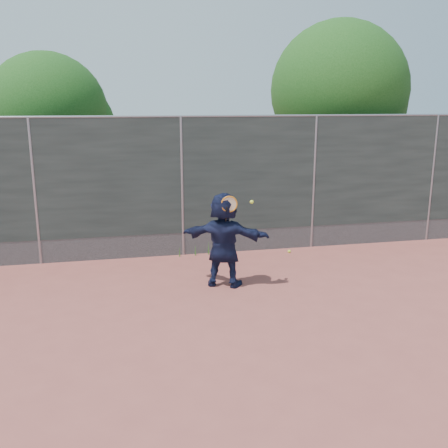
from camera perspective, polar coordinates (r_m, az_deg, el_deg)
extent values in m
plane|color=#9E4C42|center=(7.87, -1.29, -10.91)|extent=(80.00, 80.00, 0.00)
imported|color=#141A38|center=(9.01, 0.00, -1.79)|extent=(1.68, 1.12, 1.74)
sphere|color=#E4FB37|center=(11.28, 7.46, -3.11)|extent=(0.07, 0.07, 0.07)
cube|color=#38423D|center=(10.72, -4.84, 5.48)|extent=(20.00, 0.04, 2.50)
cube|color=slate|center=(11.04, -4.69, -2.25)|extent=(20.00, 0.03, 0.50)
cylinder|color=gray|center=(10.62, -4.98, 12.17)|extent=(20.00, 0.05, 0.05)
cylinder|color=gray|center=(10.81, -20.81, 3.36)|extent=(0.06, 0.06, 3.00)
cylinder|color=gray|center=(10.76, -4.82, 4.16)|extent=(0.06, 0.06, 3.00)
cylinder|color=gray|center=(11.52, 10.20, 4.62)|extent=(0.06, 0.06, 3.00)
cylinder|color=gray|center=(12.94, 22.65, 4.77)|extent=(0.06, 0.06, 3.00)
torus|color=orange|center=(8.67, 0.60, 2.28)|extent=(0.29, 0.04, 0.29)
cylinder|color=beige|center=(8.67, 0.60, 2.28)|extent=(0.25, 0.02, 0.25)
cylinder|color=black|center=(8.72, 0.25, 1.01)|extent=(0.03, 0.13, 0.33)
sphere|color=#E4FB37|center=(8.85, 3.19, 2.53)|extent=(0.07, 0.07, 0.07)
cylinder|color=#382314|center=(14.13, 12.49, 5.36)|extent=(0.28, 0.28, 2.60)
sphere|color=#23561C|center=(14.00, 12.99, 14.66)|extent=(3.60, 3.60, 3.60)
sphere|color=#23561C|center=(14.49, 15.23, 13.07)|extent=(2.52, 2.52, 2.52)
cylinder|color=#382314|center=(13.81, -18.88, 3.91)|extent=(0.28, 0.28, 2.20)
sphere|color=#23561C|center=(13.64, -19.52, 11.90)|extent=(3.00, 3.00, 3.00)
sphere|color=#23561C|center=(13.78, -16.80, 10.85)|extent=(2.10, 2.10, 2.10)
cone|color=#387226|center=(10.99, -3.30, -2.95)|extent=(0.03, 0.03, 0.26)
cone|color=#387226|center=(11.05, -1.78, -2.73)|extent=(0.03, 0.03, 0.30)
cone|color=#387226|center=(10.93, -5.10, -3.18)|extent=(0.03, 0.03, 0.22)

